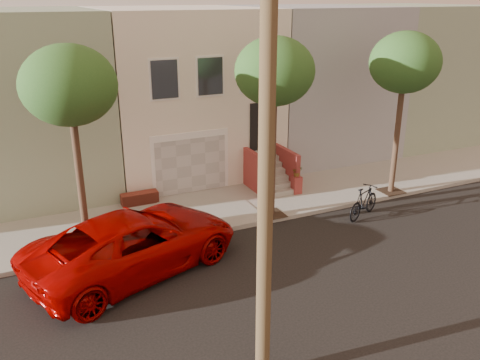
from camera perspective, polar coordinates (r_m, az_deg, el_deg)
name	(u,v)px	position (r m, az deg, el deg)	size (l,w,h in m)	color
ground	(304,275)	(15.03, 7.24, -10.60)	(90.00, 90.00, 0.00)	black
sidewalk	(230,206)	(19.22, -1.11, -3.01)	(40.00, 3.70, 0.15)	gray
house_row	(178,88)	(23.48, -6.98, 10.26)	(33.10, 11.70, 7.00)	beige
tree_left	(69,87)	(15.02, -18.79, 9.96)	(2.70, 2.57, 6.30)	#2D2116
tree_mid	(275,73)	(16.96, 3.95, 12.04)	(2.70, 2.57, 6.30)	#2D2116
tree_right	(405,64)	(20.16, 18.17, 12.42)	(2.70, 2.57, 6.30)	#2D2116
pickup_truck	(135,242)	(15.08, -11.85, -6.93)	(2.95, 6.39, 1.78)	#A10100
motorcycle	(364,202)	(18.85, 13.84, -2.41)	(0.56, 1.97, 1.18)	black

